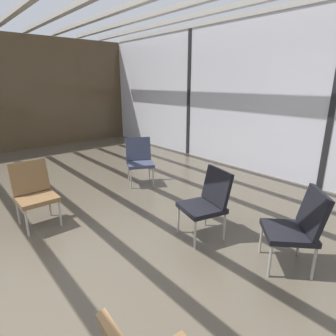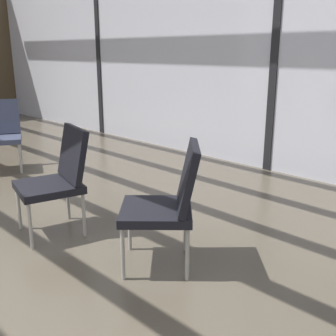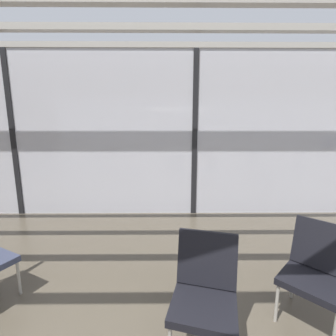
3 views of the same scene
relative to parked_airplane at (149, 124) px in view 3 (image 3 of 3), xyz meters
The scene contains 6 objects.
glass_curtain_wall 6.52m from the parked_airplane, 77.92° to the right, with size 14.00×0.08×3.15m, color silver.
window_mullion_0 6.73m from the parked_airplane, 108.54° to the right, with size 0.10×0.12×3.15m, color black.
window_mullion_1 6.52m from the parked_airplane, 77.92° to the right, with size 0.10×0.12×3.15m, color black.
parked_airplane is the anchor object (origin of this frame).
lounge_chair_4 9.36m from the parked_airplane, 76.57° to the right, with size 0.71×0.71×0.87m.
lounge_chair_6 9.40m from the parked_airplane, 83.11° to the right, with size 0.60×0.63×0.87m.
Camera 3 is at (-0.55, 0.78, 1.70)m, focal length 24.03 mm.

